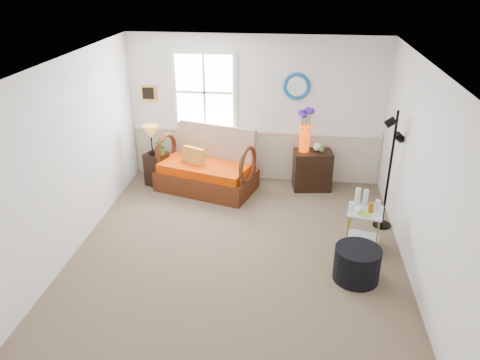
# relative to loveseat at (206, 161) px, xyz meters

# --- Properties ---
(floor) EXTENTS (4.50, 5.00, 0.01)m
(floor) POSITION_rel_loveseat_xyz_m (0.80, -1.90, -0.54)
(floor) COLOR #836B53
(floor) RESTS_ON ground
(ceiling) EXTENTS (4.50, 5.00, 0.01)m
(ceiling) POSITION_rel_loveseat_xyz_m (0.80, -1.90, 2.06)
(ceiling) COLOR white
(ceiling) RESTS_ON walls
(walls) EXTENTS (4.51, 5.01, 2.60)m
(walls) POSITION_rel_loveseat_xyz_m (0.80, -1.90, 0.76)
(walls) COLOR white
(walls) RESTS_ON floor
(wainscot) EXTENTS (4.46, 0.02, 0.90)m
(wainscot) POSITION_rel_loveseat_xyz_m (0.80, 0.58, -0.09)
(wainscot) COLOR beige
(wainscot) RESTS_ON walls
(chair_rail) EXTENTS (4.46, 0.04, 0.06)m
(chair_rail) POSITION_rel_loveseat_xyz_m (0.80, 0.57, 0.38)
(chair_rail) COLOR white
(chair_rail) RESTS_ON walls
(window) EXTENTS (1.14, 0.06, 1.44)m
(window) POSITION_rel_loveseat_xyz_m (-0.10, 0.57, 1.06)
(window) COLOR white
(window) RESTS_ON walls
(picture) EXTENTS (0.28, 0.03, 0.28)m
(picture) POSITION_rel_loveseat_xyz_m (-1.12, 0.58, 1.01)
(picture) COLOR gold
(picture) RESTS_ON walls
(mirror) EXTENTS (0.47, 0.07, 0.47)m
(mirror) POSITION_rel_loveseat_xyz_m (1.50, 0.58, 1.21)
(mirror) COLOR #1C84C1
(mirror) RESTS_ON walls
(loveseat) EXTENTS (1.85, 1.37, 1.08)m
(loveseat) POSITION_rel_loveseat_xyz_m (0.00, 0.00, 0.00)
(loveseat) COLOR #632813
(loveseat) RESTS_ON floor
(throw_pillow) EXTENTS (0.42, 0.29, 0.42)m
(throw_pillow) POSITION_rel_loveseat_xyz_m (-0.23, -0.01, 0.02)
(throw_pillow) COLOR #BC4E17
(throw_pillow) RESTS_ON loveseat
(lamp_stand) EXTENTS (0.45, 0.45, 0.60)m
(lamp_stand) POSITION_rel_loveseat_xyz_m (-0.92, 0.10, -0.24)
(lamp_stand) COLOR black
(lamp_stand) RESTS_ON floor
(table_lamp) EXTENTS (0.40, 0.40, 0.52)m
(table_lamp) POSITION_rel_loveseat_xyz_m (-0.97, 0.07, 0.32)
(table_lamp) COLOR gold
(table_lamp) RESTS_ON lamp_stand
(potted_plant) EXTENTS (0.41, 0.42, 0.25)m
(potted_plant) POSITION_rel_loveseat_xyz_m (-0.80, 0.03, 0.19)
(potted_plant) COLOR #3F612B
(potted_plant) RESTS_ON lamp_stand
(cabinet) EXTENTS (0.70, 0.50, 0.70)m
(cabinet) POSITION_rel_loveseat_xyz_m (1.84, 0.26, -0.19)
(cabinet) COLOR black
(cabinet) RESTS_ON floor
(flower_vase) EXTENTS (0.26, 0.26, 0.76)m
(flower_vase) POSITION_rel_loveseat_xyz_m (1.68, 0.27, 0.54)
(flower_vase) COLOR #F14303
(flower_vase) RESTS_ON cabinet
(side_table) EXTENTS (0.55, 0.55, 0.59)m
(side_table) POSITION_rel_loveseat_xyz_m (2.52, -1.59, -0.25)
(side_table) COLOR #B5943B
(side_table) RESTS_ON floor
(tabletop_items) EXTENTS (0.53, 0.53, 0.25)m
(tabletop_items) POSITION_rel_loveseat_xyz_m (2.50, -1.54, 0.17)
(tabletop_items) COLOR silver
(tabletop_items) RESTS_ON side_table
(floor_lamp) EXTENTS (0.28, 0.28, 1.82)m
(floor_lamp) POSITION_rel_loveseat_xyz_m (2.90, -0.94, 0.37)
(floor_lamp) COLOR black
(floor_lamp) RESTS_ON floor
(ottoman) EXTENTS (0.63, 0.63, 0.45)m
(ottoman) POSITION_rel_loveseat_xyz_m (2.36, -2.33, -0.31)
(ottoman) COLOR black
(ottoman) RESTS_ON floor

